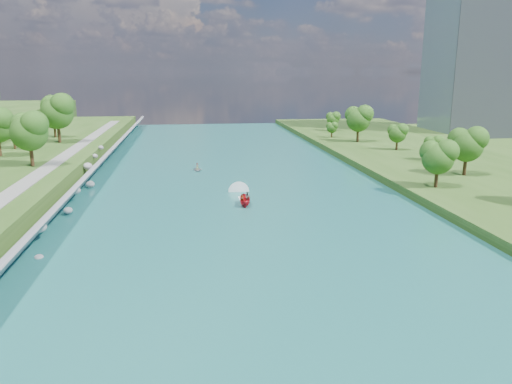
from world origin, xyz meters
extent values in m
plane|color=#2D5119|center=(0.00, 0.00, 0.00)|extent=(260.00, 260.00, 0.00)
cube|color=#175557|center=(0.00, 20.00, 0.05)|extent=(55.00, 240.00, 0.10)
cube|color=slate|center=(-25.85, 20.00, 1.80)|extent=(3.54, 236.00, 4.05)
ellipsoid|color=gray|center=(-24.44, -4.25, 0.14)|extent=(1.00, 1.08, 0.60)
ellipsoid|color=gray|center=(-25.84, 1.92, 1.69)|extent=(1.62, 2.04, 1.22)
ellipsoid|color=gray|center=(-25.07, 12.95, 0.76)|extent=(1.28, 1.57, 0.92)
ellipsoid|color=gray|center=(-25.50, 20.64, 1.92)|extent=(1.60, 1.51, 1.24)
ellipsoid|color=gray|center=(-25.10, 30.37, 0.74)|extent=(1.55, 1.47, 1.21)
ellipsoid|color=gray|center=(-26.79, 37.99, 2.63)|extent=(1.76, 2.00, 1.33)
ellipsoid|color=gray|center=(-27.15, 48.03, 2.94)|extent=(1.23, 1.02, 0.94)
ellipsoid|color=gray|center=(-27.00, 55.23, 3.67)|extent=(1.19, 0.98, 0.94)
cube|color=gray|center=(-32.50, 20.00, 3.55)|extent=(3.00, 200.00, 0.10)
cube|color=gray|center=(82.50, 95.00, 30.00)|extent=(22.00, 22.00, 60.00)
ellipsoid|color=#245316|center=(-35.73, 34.73, 9.30)|extent=(6.96, 6.96, 11.61)
ellipsoid|color=#245316|center=(-45.71, 57.00, 7.88)|extent=(5.26, 5.26, 8.76)
ellipsoid|color=#245316|center=(-38.41, 66.41, 10.34)|extent=(8.21, 8.21, 13.68)
ellipsoid|color=#245316|center=(-41.89, 76.73, 8.23)|extent=(5.68, 5.68, 9.47)
ellipsoid|color=#245316|center=(32.72, 16.76, 6.14)|extent=(5.56, 5.56, 9.27)
ellipsoid|color=#245316|center=(42.80, 25.52, 6.76)|extent=(6.31, 6.31, 10.52)
ellipsoid|color=#245316|center=(44.50, 41.22, 4.69)|extent=(3.82, 3.82, 6.37)
ellipsoid|color=#245316|center=(42.91, 56.49, 5.30)|extent=(4.56, 4.56, 7.59)
ellipsoid|color=#245316|center=(38.26, 71.82, 7.31)|extent=(6.97, 6.97, 11.62)
ellipsoid|color=#245316|center=(33.92, 81.89, 4.17)|extent=(3.20, 3.20, 5.34)
ellipsoid|color=#245316|center=(39.05, 98.39, 5.11)|extent=(4.34, 4.34, 7.23)
imported|color=red|center=(0.65, 14.77, 0.90)|extent=(1.93, 4.28, 1.61)
imported|color=#66605B|center=(0.25, 14.37, 1.24)|extent=(0.64, 0.48, 1.58)
imported|color=#66605B|center=(1.15, 15.27, 1.26)|extent=(0.89, 0.75, 1.61)
cube|color=white|center=(0.65, 17.77, 0.13)|extent=(0.90, 5.00, 0.06)
imported|color=#999CA2|center=(-5.95, 43.62, 0.42)|extent=(2.50, 3.27, 0.63)
imported|color=#66605B|center=(-5.95, 43.62, 1.04)|extent=(0.72, 0.51, 1.38)
camera|label=1|loc=(-7.71, -58.87, 20.03)|focal=35.00mm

